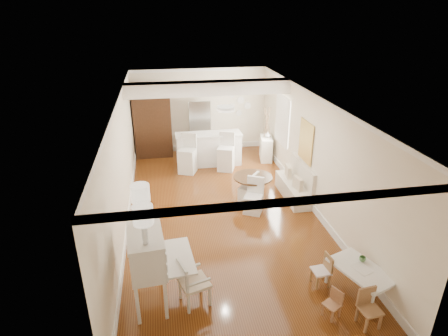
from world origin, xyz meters
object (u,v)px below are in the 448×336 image
object	(u,v)px
slip_chair_near	(254,196)
pantry_cabinet	(153,123)
gustavian_armchair	(194,282)
sideboard	(266,148)
secretary_bureau	(148,266)
bar_stool_right	(226,152)
kids_table	(359,281)
breakfast_counter	(209,149)
dining_table	(252,188)
kids_chair_c	(370,309)
fridge	(210,127)
slip_chair_far	(248,187)
kids_chair_a	(332,304)
kids_chair_b	(321,270)
bar_stool_left	(187,154)

from	to	relation	value
slip_chair_near	pantry_cabinet	distance (m)	4.91
gustavian_armchair	sideboard	size ratio (longest dim) A/B	1.09
secretary_bureau	bar_stool_right	distance (m)	5.72
pantry_cabinet	gustavian_armchair	bearing A→B (deg)	-84.74
kids_table	sideboard	world-z (taller)	sideboard
slip_chair_near	breakfast_counter	xyz separation A→B (m)	(-0.67, 3.17, 0.08)
dining_table	kids_chair_c	bearing A→B (deg)	-79.46
fridge	slip_chair_far	bearing A→B (deg)	-82.86
kids_table	slip_chair_near	world-z (taller)	slip_chair_near
kids_table	kids_chair_c	world-z (taller)	kids_chair_c
kids_chair_a	slip_chair_near	bearing A→B (deg)	159.90
secretary_bureau	kids_chair_b	size ratio (longest dim) A/B	2.25
slip_chair_near	fridge	distance (m)	4.27
fridge	kids_chair_c	bearing A→B (deg)	-80.02
bar_stool_left	kids_chair_c	bearing A→B (deg)	-47.61
kids_chair_b	slip_chair_near	distance (m)	2.80
kids_table	dining_table	size ratio (longest dim) A/B	1.09
gustavian_armchair	dining_table	world-z (taller)	gustavian_armchair
sideboard	dining_table	bearing A→B (deg)	-101.88
bar_stool_right	fridge	size ratio (longest dim) A/B	0.65
gustavian_armchair	slip_chair_far	world-z (taller)	gustavian_armchair
kids_chair_b	pantry_cabinet	world-z (taller)	pantry_cabinet
dining_table	bar_stool_right	world-z (taller)	bar_stool_right
sideboard	kids_chair_b	bearing A→B (deg)	-85.65
gustavian_armchair	slip_chair_near	distance (m)	3.28
kids_table	kids_chair_b	size ratio (longest dim) A/B	1.73
gustavian_armchair	pantry_cabinet	size ratio (longest dim) A/B	0.38
kids_table	slip_chair_near	bearing A→B (deg)	110.13
kids_chair_b	dining_table	world-z (taller)	dining_table
dining_table	fridge	size ratio (longest dim) A/B	0.55
kids_chair_a	sideboard	xyz separation A→B (m)	(0.79, 6.78, 0.13)
kids_table	breakfast_counter	xyz separation A→B (m)	(-1.80, 6.26, 0.24)
kids_chair_c	slip_chair_far	bearing A→B (deg)	96.67
bar_stool_right	fridge	distance (m)	1.62
kids_chair_a	dining_table	size ratio (longest dim) A/B	0.51
kids_chair_a	breakfast_counter	world-z (taller)	breakfast_counter
slip_chair_far	sideboard	distance (m)	3.02
bar_stool_right	sideboard	size ratio (longest dim) A/B	1.47
dining_table	slip_chair_near	size ratio (longest dim) A/B	1.13
kids_chair_c	sideboard	size ratio (longest dim) A/B	0.82
slip_chair_near	gustavian_armchair	bearing A→B (deg)	-94.52
slip_chair_far	sideboard	bearing A→B (deg)	-165.99
kids_chair_c	dining_table	xyz separation A→B (m)	(-0.81, 4.38, 0.01)
kids_chair_c	gustavian_armchair	bearing A→B (deg)	154.08
kids_chair_a	slip_chair_far	xyz separation A→B (m)	(-0.44, 4.02, 0.17)
kids_table	kids_chair_c	distance (m)	0.71
slip_chair_far	bar_stool_left	size ratio (longest dim) A/B	0.70
slip_chair_far	bar_stool_right	size ratio (longest dim) A/B	0.72
slip_chair_far	pantry_cabinet	world-z (taller)	pantry_cabinet
breakfast_counter	bar_stool_left	world-z (taller)	bar_stool_left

